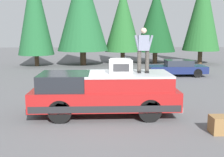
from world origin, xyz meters
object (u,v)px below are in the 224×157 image
(compressor_unit, at_px, (121,66))
(parked_car_navy, at_px, (177,68))
(wooden_crate, at_px, (219,125))
(pickup_truck, at_px, (105,93))
(person_on_truck_bed, at_px, (143,49))

(compressor_unit, xyz_separation_m, parked_car_navy, (9.43, -4.80, -1.35))
(wooden_crate, bearing_deg, parked_car_navy, -8.92)
(parked_car_navy, bearing_deg, wooden_crate, 171.08)
(pickup_truck, distance_m, person_on_truck_bed, 2.22)
(pickup_truck, relative_size, parked_car_navy, 1.35)
(compressor_unit, relative_size, parked_car_navy, 0.20)
(person_on_truck_bed, height_order, wooden_crate, person_on_truck_bed)
(pickup_truck, xyz_separation_m, compressor_unit, (-0.18, -0.58, 1.05))
(person_on_truck_bed, distance_m, wooden_crate, 3.78)
(pickup_truck, relative_size, compressor_unit, 6.60)
(wooden_crate, bearing_deg, compressor_unit, 57.52)
(parked_car_navy, bearing_deg, pickup_truck, 149.80)
(parked_car_navy, xyz_separation_m, wooden_crate, (-11.36, 1.78, -0.30))
(pickup_truck, height_order, person_on_truck_bed, person_on_truck_bed)
(pickup_truck, height_order, wooden_crate, pickup_truck)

